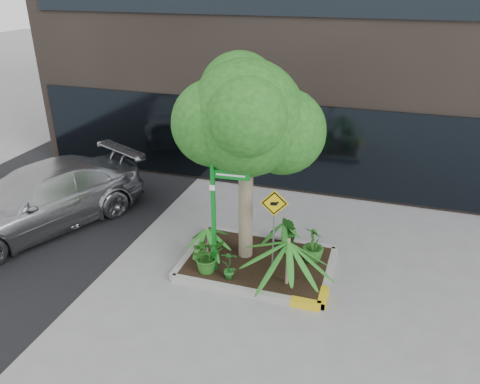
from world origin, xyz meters
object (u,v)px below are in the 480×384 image
(street_sign_post, at_px, (217,204))
(parked_car, at_px, (39,199))
(cattle_sign, at_px, (274,217))
(tree, at_px, (246,118))

(street_sign_post, bearing_deg, parked_car, 169.07)
(parked_car, relative_size, street_sign_post, 1.98)
(cattle_sign, bearing_deg, tree, 139.86)
(street_sign_post, bearing_deg, cattle_sign, 11.74)
(tree, relative_size, street_sign_post, 1.67)
(parked_car, height_order, street_sign_post, street_sign_post)
(street_sign_post, xyz_separation_m, cattle_sign, (1.14, 0.33, -0.27))
(street_sign_post, height_order, cattle_sign, street_sign_post)
(parked_car, height_order, cattle_sign, cattle_sign)
(parked_car, distance_m, street_sign_post, 5.18)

